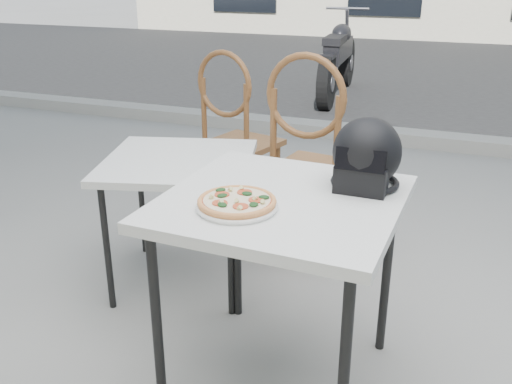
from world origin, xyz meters
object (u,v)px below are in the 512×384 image
(pizza, at_px, (237,201))
(motorcycle, at_px, (338,60))
(cafe_table_main, at_px, (282,215))
(plate, at_px, (237,207))
(cafe_chair_main, at_px, (312,149))
(cafe_table_side, at_px, (179,170))
(cafe_chair_side, at_px, (235,126))
(helmet, at_px, (366,157))

(pizza, xyz_separation_m, motorcycle, (-0.90, 5.41, -0.35))
(cafe_table_main, height_order, plate, plate)
(cafe_chair_main, bearing_deg, pizza, 101.35)
(cafe_table_main, distance_m, motorcycle, 5.36)
(cafe_table_main, distance_m, plate, 0.21)
(cafe_table_side, height_order, cafe_chair_side, cafe_chair_side)
(plate, distance_m, cafe_chair_side, 1.73)
(helmet, distance_m, cafe_chair_side, 1.62)
(helmet, bearing_deg, cafe_chair_main, 118.58)
(pizza, distance_m, helmet, 0.52)
(pizza, xyz_separation_m, helmet, (0.36, 0.37, 0.09))
(cafe_chair_main, relative_size, motorcycle, 0.55)
(pizza, bearing_deg, plate, -103.16)
(cafe_table_main, relative_size, cafe_chair_side, 0.78)
(helmet, xyz_separation_m, cafe_chair_side, (-1.04, 1.21, -0.29))
(plate, distance_m, helmet, 0.53)
(cafe_table_main, height_order, helmet, helmet)
(helmet, xyz_separation_m, cafe_chair_main, (-0.42, 0.80, -0.25))
(plate, xyz_separation_m, cafe_chair_side, (-0.68, 1.58, -0.18))
(helmet, height_order, cafe_chair_side, cafe_chair_side)
(cafe_chair_main, height_order, cafe_chair_side, cafe_chair_main)
(helmet, bearing_deg, plate, -133.65)
(plate, height_order, cafe_table_side, plate)
(helmet, height_order, motorcycle, motorcycle)
(helmet, bearing_deg, cafe_table_main, -138.78)
(cafe_table_main, height_order, cafe_table_side, cafe_table_main)
(motorcycle, bearing_deg, cafe_chair_side, -90.42)
(cafe_table_main, distance_m, cafe_chair_side, 1.63)
(cafe_table_main, xyz_separation_m, plate, (-0.11, -0.15, 0.08))
(cafe_table_side, relative_size, motorcycle, 0.41)
(cafe_chair_main, height_order, cafe_table_side, cafe_chair_main)
(cafe_table_main, xyz_separation_m, cafe_chair_main, (-0.17, 1.01, -0.06))
(cafe_table_main, distance_m, helmet, 0.38)
(cafe_table_side, xyz_separation_m, motorcycle, (-0.30, 4.71, -0.15))
(helmet, distance_m, motorcycle, 5.22)
(cafe_table_main, relative_size, motorcycle, 0.40)
(cafe_table_side, height_order, motorcycle, motorcycle)
(helmet, distance_m, cafe_chair_main, 0.94)
(cafe_table_side, bearing_deg, pizza, -49.17)
(pizza, relative_size, cafe_chair_main, 0.25)
(plate, bearing_deg, pizza, 76.84)
(cafe_chair_main, xyz_separation_m, cafe_chair_side, (-0.62, 0.41, -0.04))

